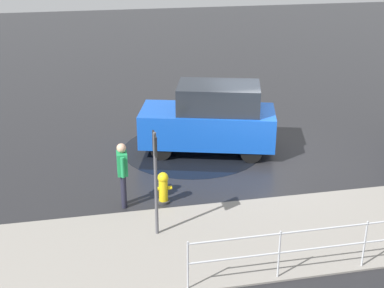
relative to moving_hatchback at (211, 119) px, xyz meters
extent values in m
plane|color=black|center=(-1.35, 0.65, -1.03)|extent=(60.00, 60.00, 0.00)
cube|color=gray|center=(-1.35, 4.85, -1.01)|extent=(24.00, 3.20, 0.04)
cube|color=blue|center=(0.08, -0.02, -0.23)|extent=(4.22, 2.72, 0.99)
cube|color=#1E232B|center=(-0.22, 0.06, 0.65)|extent=(2.66, 2.09, 0.77)
cylinder|color=black|center=(1.52, 0.30, -0.73)|extent=(0.64, 0.38, 0.60)
cylinder|color=black|center=(1.12, -1.07, -0.73)|extent=(0.64, 0.38, 0.60)
cylinder|color=black|center=(-0.95, 1.02, -0.73)|extent=(0.64, 0.38, 0.60)
cylinder|color=black|center=(-1.35, -0.35, -0.73)|extent=(0.64, 0.38, 0.60)
cylinder|color=gold|center=(1.86, 2.90, -0.72)|extent=(0.22, 0.22, 0.62)
sphere|color=gold|center=(1.86, 2.90, -0.35)|extent=(0.26, 0.26, 0.26)
cylinder|color=gold|center=(1.70, 2.90, -0.64)|extent=(0.10, 0.09, 0.09)
cylinder|color=gold|center=(2.02, 2.90, -0.64)|extent=(0.10, 0.09, 0.09)
cylinder|color=#2D2D2D|center=(1.86, 2.90, -1.00)|extent=(0.31, 0.31, 0.06)
cube|color=#1E8C4C|center=(2.82, 2.87, 0.10)|extent=(0.25, 0.37, 0.55)
sphere|color=tan|center=(2.82, 2.87, 0.48)|extent=(0.22, 0.22, 0.22)
cylinder|color=#1E1E2D|center=(2.81, 2.78, -0.60)|extent=(0.13, 0.13, 0.85)
cylinder|color=#1E1E2D|center=(2.82, 2.96, -0.60)|extent=(0.13, 0.13, 0.85)
cylinder|color=#1E8C4C|center=(2.81, 2.63, 0.10)|extent=(0.09, 0.09, 0.50)
cylinder|color=#1E8C4C|center=(2.82, 3.11, 0.10)|extent=(0.09, 0.09, 0.50)
cylinder|color=#B7BABF|center=(-1.56, 6.33, -0.50)|extent=(0.04, 0.04, 1.05)
cylinder|color=#B7BABF|center=(0.19, 6.33, -0.50)|extent=(0.04, 0.04, 1.05)
cylinder|color=#B7BABF|center=(1.94, 6.33, -0.50)|extent=(0.04, 0.04, 1.05)
cylinder|color=#4C4C51|center=(2.22, 4.32, 0.17)|extent=(0.07, 0.07, 2.40)
cube|color=black|center=(2.22, 4.32, 1.12)|extent=(0.04, 0.44, 0.44)
cylinder|color=black|center=(0.50, -0.23, -1.02)|extent=(4.19, 4.19, 0.01)
camera|label=1|loc=(3.51, 14.32, 5.27)|focal=50.00mm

